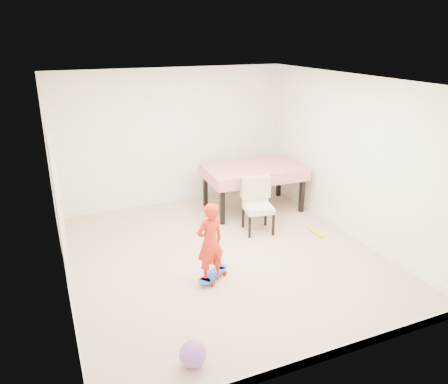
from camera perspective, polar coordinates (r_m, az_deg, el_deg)
name	(u,v)px	position (r m, az deg, el deg)	size (l,w,h in m)	color
ground	(223,256)	(6.71, -0.11, -8.30)	(5.00, 5.00, 0.00)	tan
ceiling	(223,82)	(5.93, -0.13, 14.19)	(4.50, 5.00, 0.04)	white
wall_back	(172,138)	(8.45, -6.79, 7.05)	(4.50, 0.04, 2.60)	white
wall_front	(328,249)	(4.20, 13.41, -7.31)	(4.50, 0.04, 2.60)	white
wall_left	(57,196)	(5.75, -21.03, -0.52)	(0.04, 5.00, 2.60)	white
wall_right	(350,158)	(7.33, 16.18, 4.34)	(0.04, 5.00, 2.60)	white
door	(59,208)	(6.12, -20.80, -2.00)	(0.10, 0.94, 2.11)	white
baseboard_back	(175,198)	(8.82, -6.48, -0.80)	(4.50, 0.02, 0.12)	white
baseboard_front	(318,358)	(4.88, 12.24, -20.41)	(4.50, 0.02, 0.12)	white
baseboard_left	(68,284)	(6.27, -19.69, -11.20)	(0.02, 5.00, 0.12)	white
baseboard_right	(344,228)	(7.75, 15.36, -4.50)	(0.02, 5.00, 0.12)	white
dining_table	(253,188)	(8.28, 3.79, 0.55)	(1.79, 1.12, 0.85)	red
dining_chair	(258,206)	(7.32, 4.50, -1.85)	(0.51, 0.59, 0.92)	silver
skateboard	(213,276)	(6.11, -1.43, -10.93)	(0.60, 0.22, 0.09)	blue
child	(210,245)	(5.81, -1.83, -6.89)	(0.40, 0.27, 1.11)	red
balloon	(193,354)	(4.71, -4.11, -20.38)	(0.28, 0.28, 0.28)	#8E54CA
foam_toy	(316,232)	(7.54, 11.88, -5.13)	(0.06, 0.06, 0.40)	yellow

